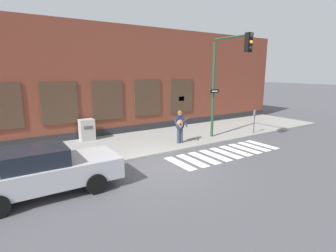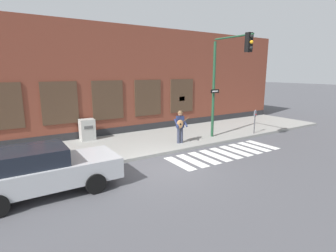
{
  "view_description": "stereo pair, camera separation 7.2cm",
  "coord_description": "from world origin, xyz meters",
  "px_view_note": "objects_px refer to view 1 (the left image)",
  "views": [
    {
      "loc": [
        -5.25,
        -8.46,
        3.81
      ],
      "look_at": [
        1.33,
        1.68,
        1.29
      ],
      "focal_mm": 28.0,
      "sensor_mm": 36.0,
      "label": 1
    },
    {
      "loc": [
        -5.19,
        -8.5,
        3.81
      ],
      "look_at": [
        1.33,
        1.68,
        1.29
      ],
      "focal_mm": 28.0,
      "sensor_mm": 36.0,
      "label": 2
    }
  ],
  "objects_px": {
    "traffic_light": "(226,71)",
    "utility_box": "(87,130)",
    "red_car": "(43,171)",
    "parking_meter": "(254,118)",
    "busker": "(180,125)"
  },
  "relations": [
    {
      "from": "traffic_light",
      "to": "utility_box",
      "type": "relative_size",
      "value": 4.76
    },
    {
      "from": "red_car",
      "to": "parking_meter",
      "type": "xyz_separation_m",
      "value": [
        11.88,
        1.55,
        0.32
      ]
    },
    {
      "from": "red_car",
      "to": "utility_box",
      "type": "xyz_separation_m",
      "value": [
        2.93,
        5.43,
        -0.05
      ]
    },
    {
      "from": "red_car",
      "to": "utility_box",
      "type": "relative_size",
      "value": 4.03
    },
    {
      "from": "traffic_light",
      "to": "parking_meter",
      "type": "bearing_deg",
      "value": 3.46
    },
    {
      "from": "red_car",
      "to": "traffic_light",
      "type": "height_order",
      "value": "traffic_light"
    },
    {
      "from": "traffic_light",
      "to": "utility_box",
      "type": "bearing_deg",
      "value": 147.15
    },
    {
      "from": "utility_box",
      "to": "red_car",
      "type": "bearing_deg",
      "value": -118.39
    },
    {
      "from": "busker",
      "to": "parking_meter",
      "type": "xyz_separation_m",
      "value": [
        5.08,
        -0.58,
        -0.01
      ]
    },
    {
      "from": "parking_meter",
      "to": "utility_box",
      "type": "xyz_separation_m",
      "value": [
        -8.95,
        3.88,
        -0.37
      ]
    },
    {
      "from": "busker",
      "to": "utility_box",
      "type": "distance_m",
      "value": 5.09
    },
    {
      "from": "traffic_light",
      "to": "utility_box",
      "type": "xyz_separation_m",
      "value": [
        -6.26,
        4.04,
        -3.15
      ]
    },
    {
      "from": "utility_box",
      "to": "traffic_light",
      "type": "bearing_deg",
      "value": -32.85
    },
    {
      "from": "busker",
      "to": "parking_meter",
      "type": "distance_m",
      "value": 5.11
    },
    {
      "from": "red_car",
      "to": "parking_meter",
      "type": "height_order",
      "value": "parking_meter"
    }
  ]
}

